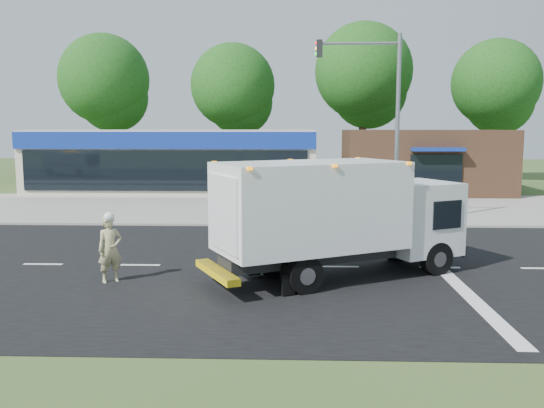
% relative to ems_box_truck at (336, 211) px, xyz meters
% --- Properties ---
extents(ground, '(120.00, 120.00, 0.00)m').
position_rel_ems_box_truck_xyz_m(ground, '(0.20, 1.24, -1.88)').
color(ground, '#385123').
rests_on(ground, ground).
extents(road_asphalt, '(60.00, 14.00, 0.02)m').
position_rel_ems_box_truck_xyz_m(road_asphalt, '(0.20, 1.24, -1.88)').
color(road_asphalt, black).
rests_on(road_asphalt, ground).
extents(sidewalk, '(60.00, 2.40, 0.12)m').
position_rel_ems_box_truck_xyz_m(sidewalk, '(0.20, 9.44, -1.82)').
color(sidewalk, gray).
rests_on(sidewalk, ground).
extents(parking_apron, '(60.00, 9.00, 0.02)m').
position_rel_ems_box_truck_xyz_m(parking_apron, '(0.20, 15.24, -1.87)').
color(parking_apron, gray).
rests_on(parking_apron, ground).
extents(lane_markings, '(55.20, 7.00, 0.01)m').
position_rel_ems_box_truck_xyz_m(lane_markings, '(1.55, -0.11, -1.86)').
color(lane_markings, silver).
rests_on(lane_markings, road_asphalt).
extents(ems_box_truck, '(7.58, 5.38, 3.26)m').
position_rel_ems_box_truck_xyz_m(ems_box_truck, '(0.00, 0.00, 0.00)').
color(ems_box_truck, black).
rests_on(ems_box_truck, ground).
extents(emergency_worker, '(0.79, 0.72, 1.92)m').
position_rel_ems_box_truck_xyz_m(emergency_worker, '(-6.10, -0.65, -0.94)').
color(emergency_worker, tan).
rests_on(emergency_worker, ground).
extents(retail_strip_mall, '(18.00, 6.20, 4.00)m').
position_rel_ems_box_truck_xyz_m(retail_strip_mall, '(-8.80, 21.17, 0.13)').
color(retail_strip_mall, beige).
rests_on(retail_strip_mall, ground).
extents(brown_storefront, '(10.00, 6.70, 4.00)m').
position_rel_ems_box_truck_xyz_m(brown_storefront, '(7.20, 21.22, 0.12)').
color(brown_storefront, '#382316').
rests_on(brown_storefront, ground).
extents(traffic_signal_pole, '(3.51, 0.25, 8.00)m').
position_rel_ems_box_truck_xyz_m(traffic_signal_pole, '(2.55, 8.84, 3.04)').
color(traffic_signal_pole, gray).
rests_on(traffic_signal_pole, ground).
extents(background_trees, '(36.77, 7.39, 12.10)m').
position_rel_ems_box_truck_xyz_m(background_trees, '(-0.65, 29.40, 5.50)').
color(background_trees, '#332114').
rests_on(background_trees, ground).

